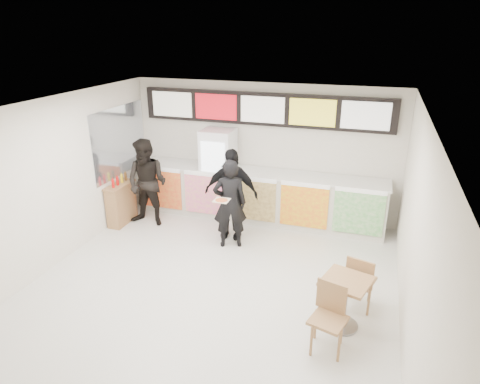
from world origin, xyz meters
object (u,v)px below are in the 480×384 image
at_px(customer_main, 230,204).
at_px(condiment_ledge, 121,203).
at_px(drinks_fridge, 218,173).
at_px(customer_left, 147,183).
at_px(customer_mid, 231,194).
at_px(service_counter, 258,196).
at_px(cafe_table, 345,294).

relative_size(customer_main, condiment_ledge, 1.66).
bearing_deg(drinks_fridge, customer_left, -142.63).
bearing_deg(customer_main, customer_mid, -96.70).
xyz_separation_m(service_counter, condiment_ledge, (-2.82, -1.09, -0.11)).
xyz_separation_m(customer_left, condiment_ledge, (-0.61, -0.13, -0.49)).
distance_m(cafe_table, condiment_ledge, 5.43).
distance_m(drinks_fridge, customer_mid, 1.15).
height_order(service_counter, drinks_fridge, drinks_fridge).
height_order(drinks_fridge, customer_main, drinks_fridge).
bearing_deg(customer_left, customer_mid, 2.13).
bearing_deg(customer_mid, cafe_table, -44.56).
distance_m(service_counter, customer_left, 2.43).
bearing_deg(drinks_fridge, cafe_table, -45.72).
bearing_deg(customer_mid, drinks_fridge, 120.95).
distance_m(customer_left, cafe_table, 4.95).
distance_m(service_counter, drinks_fridge, 1.03).
height_order(customer_mid, condiment_ledge, customer_mid).
distance_m(customer_mid, cafe_table, 3.38).
height_order(customer_main, customer_mid, customer_mid).
height_order(drinks_fridge, customer_mid, drinks_fridge).
distance_m(customer_main, condiment_ledge, 2.68).
bearing_deg(cafe_table, customer_left, 169.36).
distance_m(service_counter, cafe_table, 3.87).
bearing_deg(condiment_ledge, drinks_fridge, 30.34).
bearing_deg(service_counter, customer_left, -156.60).
relative_size(customer_mid, cafe_table, 1.13).
distance_m(service_counter, customer_main, 1.40).
bearing_deg(service_counter, drinks_fridge, 179.01).
bearing_deg(condiment_ledge, customer_mid, 3.34).
distance_m(drinks_fridge, customer_left, 1.60).
height_order(drinks_fridge, condiment_ledge, drinks_fridge).
bearing_deg(cafe_table, condiment_ledge, 173.56).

